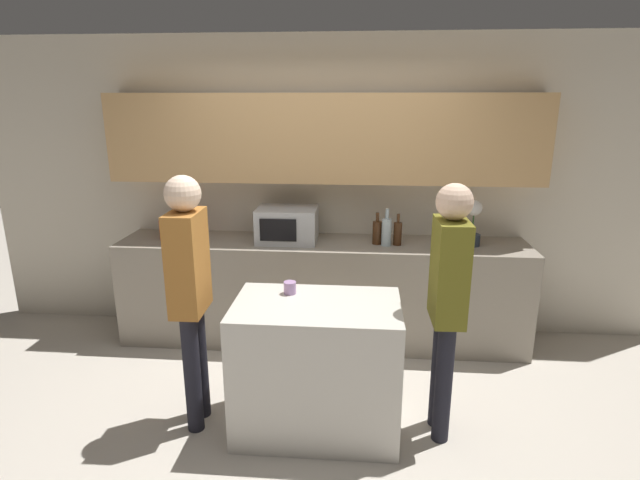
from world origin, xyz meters
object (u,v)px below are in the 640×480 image
at_px(bottle_1, 387,232).
at_px(bottle_0, 377,232).
at_px(bottle_2, 398,233).
at_px(person_center, 448,292).
at_px(toaster, 177,229).
at_px(cup_0, 290,288).
at_px(person_left, 189,282).
at_px(potted_plant, 473,223).
at_px(microwave, 287,225).

bearing_deg(bottle_1, bottle_0, 153.40).
distance_m(bottle_2, person_center, 1.26).
relative_size(toaster, cup_0, 3.14).
relative_size(toaster, person_left, 0.15).
height_order(bottle_1, person_center, person_center).
distance_m(toaster, person_left, 1.42).
relative_size(potted_plant, person_left, 0.23).
relative_size(toaster, bottle_0, 0.93).
bearing_deg(person_left, bottle_2, 130.88).
distance_m(microwave, potted_plant, 1.60).
distance_m(toaster, potted_plant, 2.60).
distance_m(bottle_0, person_center, 1.32).
xyz_separation_m(cup_0, person_center, (1.01, -0.14, 0.06)).
relative_size(toaster, bottle_1, 0.81).
height_order(toaster, potted_plant, potted_plant).
distance_m(potted_plant, bottle_2, 0.64).
height_order(bottle_1, person_left, person_left).
bearing_deg(bottle_0, toaster, 179.27).
xyz_separation_m(microwave, bottle_2, (0.96, -0.04, -0.04)).
relative_size(microwave, person_left, 0.30).
relative_size(bottle_2, person_left, 0.16).
xyz_separation_m(potted_plant, bottle_2, (-0.63, -0.04, -0.09)).
distance_m(toaster, bottle_2, 1.96).
xyz_separation_m(bottle_2, cup_0, (-0.78, -1.09, -0.10)).
xyz_separation_m(toaster, person_center, (2.19, -1.28, -0.02)).
bearing_deg(bottle_1, cup_0, -122.54).
height_order(bottle_2, person_center, person_center).
height_order(bottle_0, bottle_2, bottle_0).
bearing_deg(potted_plant, bottle_1, -175.12).
distance_m(toaster, bottle_0, 1.79).
distance_m(microwave, bottle_2, 0.96).
xyz_separation_m(microwave, person_left, (-0.44, -1.30, -0.06)).
distance_m(potted_plant, bottle_1, 0.74).
bearing_deg(bottle_0, person_left, -133.64).
xyz_separation_m(bottle_1, bottle_2, (0.10, 0.02, -0.02)).
bearing_deg(bottle_1, person_center, -74.96).
xyz_separation_m(bottle_0, bottle_2, (0.18, -0.02, -0.00)).
relative_size(potted_plant, person_center, 0.23).
height_order(toaster, bottle_1, bottle_1).
relative_size(microwave, potted_plant, 1.32).
distance_m(potted_plant, cup_0, 1.82).
xyz_separation_m(microwave, bottle_0, (0.79, -0.02, -0.04)).
height_order(person_left, person_center, person_left).
xyz_separation_m(potted_plant, person_left, (-2.03, -1.31, -0.11)).
bearing_deg(bottle_0, potted_plant, 1.60).
distance_m(cup_0, person_center, 1.02).
bearing_deg(microwave, bottle_2, -2.28).
relative_size(cup_0, person_left, 0.05).
relative_size(bottle_0, bottle_2, 1.01).
bearing_deg(person_left, potted_plant, 121.44).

